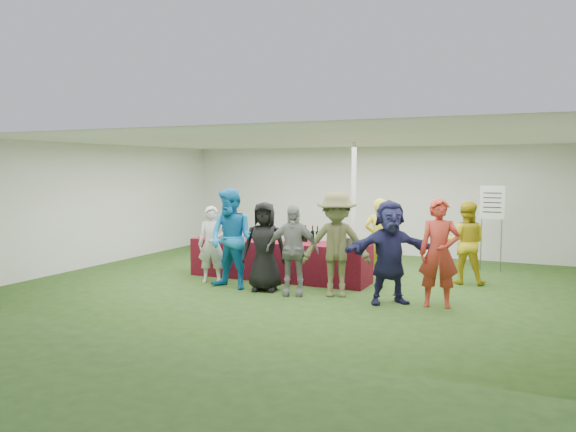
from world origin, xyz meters
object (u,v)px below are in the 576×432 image
at_px(staff_back, 466,243).
at_px(customer_5, 390,252).
at_px(customer_2, 264,246).
at_px(serving_table, 279,260).
at_px(customer_0, 212,244).
at_px(customer_6, 439,253).
at_px(wine_list_sign, 492,209).
at_px(customer_1, 231,239).
at_px(staff_pourer, 379,239).
at_px(dump_bucket, 351,242).
at_px(customer_3, 292,250).
at_px(customer_4, 336,244).

distance_m(staff_back, customer_5, 2.29).
bearing_deg(customer_2, customer_5, -15.27).
xyz_separation_m(serving_table, customer_0, (-1.02, -0.81, 0.35)).
bearing_deg(customer_6, wine_list_sign, 70.71).
distance_m(customer_0, customer_1, 0.71).
relative_size(wine_list_sign, customer_6, 1.05).
distance_m(staff_pourer, customer_2, 2.46).
height_order(dump_bucket, customer_5, customer_5).
bearing_deg(customer_5, staff_pourer, 77.07).
distance_m(customer_0, customer_2, 1.26).
bearing_deg(customer_0, staff_pourer, 10.65).
bearing_deg(customer_2, serving_table, 86.46).
bearing_deg(dump_bucket, customer_5, -41.03).
distance_m(serving_table, wine_list_sign, 4.67).
relative_size(dump_bucket, customer_5, 0.15).
relative_size(dump_bucket, wine_list_sign, 0.14).
distance_m(staff_back, customer_6, 2.01).
xyz_separation_m(wine_list_sign, customer_2, (-3.48, -3.73, -0.52)).
distance_m(staff_back, customer_3, 3.39).
xyz_separation_m(serving_table, staff_pourer, (1.77, 0.87, 0.42)).
distance_m(serving_table, customer_2, 1.14).
height_order(staff_pourer, customer_0, staff_pourer).
bearing_deg(customer_6, dump_bucket, 145.29).
relative_size(serving_table, customer_1, 1.99).
xyz_separation_m(customer_2, customer_4, (1.31, 0.11, 0.10)).
bearing_deg(customer_1, customer_4, 13.71).
bearing_deg(wine_list_sign, dump_bucket, -126.39).
distance_m(dump_bucket, customer_5, 1.23).
bearing_deg(customer_0, serving_table, 18.05).
bearing_deg(customer_5, customer_2, 146.93).
bearing_deg(staff_back, wine_list_sign, -106.58).
height_order(dump_bucket, staff_pourer, staff_pourer).
xyz_separation_m(customer_0, customer_1, (0.62, -0.32, 0.18)).
relative_size(customer_0, customer_1, 0.81).
xyz_separation_m(staff_back, customer_5, (-0.90, -2.11, 0.06)).
bearing_deg(customer_4, wine_list_sign, 39.76).
bearing_deg(serving_table, staff_back, 17.76).
distance_m(staff_back, customer_2, 3.80).
relative_size(serving_table, wine_list_sign, 2.00).
bearing_deg(customer_1, customer_2, 16.29).
distance_m(customer_2, customer_5, 2.26).
height_order(serving_table, staff_back, staff_back).
bearing_deg(customer_0, customer_2, -30.68).
xyz_separation_m(customer_5, customer_6, (0.76, 0.10, 0.02)).
distance_m(staff_pourer, customer_4, 1.82).
relative_size(dump_bucket, customer_3, 0.16).
relative_size(customer_1, customer_3, 1.16).
distance_m(serving_table, customer_6, 3.40).
bearing_deg(serving_table, staff_pourer, 26.32).
distance_m(customer_2, customer_4, 1.32).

